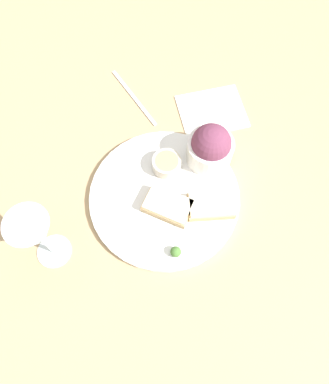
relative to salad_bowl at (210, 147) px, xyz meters
The scene contains 10 objects.
ground_plane 0.14m from the salad_bowl, 29.50° to the left, with size 4.00×4.00×0.00m, color tan.
dinner_plate 0.14m from the salad_bowl, 29.50° to the left, with size 0.31×0.31×0.01m.
salad_bowl is the anchor object (origin of this frame).
sauce_ramekin 0.10m from the salad_bowl, ahead, with size 0.06×0.06×0.03m.
cheese_toast_near 0.15m from the salad_bowl, 39.07° to the left, with size 0.11×0.10×0.03m.
cheese_toast_far 0.12m from the salad_bowl, 74.81° to the left, with size 0.10×0.07×0.03m.
wine_glass 0.38m from the salad_bowl, 18.72° to the left, with size 0.08×0.08×0.17m.
garnish 0.23m from the salad_bowl, 56.40° to the left, with size 0.02×0.02×0.02m.
napkin 0.14m from the salad_bowl, 111.65° to the right, with size 0.15×0.12×0.01m.
fork 0.24m from the salad_bowl, 59.54° to the right, with size 0.07×0.18×0.01m.
Camera 1 is at (0.07, 0.29, 0.72)m, focal length 35.00 mm.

